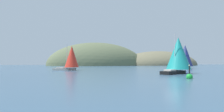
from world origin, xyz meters
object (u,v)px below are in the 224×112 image
at_px(sailboat_scarlet_sail, 71,57).
at_px(sailboat_navy_sail, 185,56).
at_px(sailboat_teal_sail, 178,54).
at_px(channel_buoy, 189,76).

bearing_deg(sailboat_scarlet_sail, sailboat_navy_sail, 8.57).
relative_size(sailboat_scarlet_sail, sailboat_navy_sail, 0.76).
height_order(sailboat_teal_sail, channel_buoy, sailboat_teal_sail).
distance_m(sailboat_scarlet_sail, channel_buoy, 43.85).
bearing_deg(sailboat_teal_sail, sailboat_scarlet_sail, 136.32).
xyz_separation_m(sailboat_teal_sail, sailboat_navy_sail, (21.84, 32.11, 0.70)).
bearing_deg(sailboat_teal_sail, channel_buoy, -113.05).
bearing_deg(sailboat_teal_sail, sailboat_navy_sail, 55.78).
bearing_deg(sailboat_scarlet_sail, channel_buoy, -62.46).
bearing_deg(channel_buoy, sailboat_navy_sail, 58.89).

